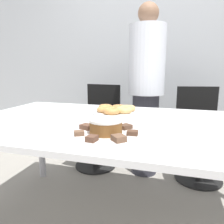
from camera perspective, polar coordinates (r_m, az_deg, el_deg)
wall_back at (r=2.92m, az=10.13°, el=16.00°), size 8.00×0.05×2.60m
table at (r=1.35m, az=1.27°, el=-5.23°), size 1.90×1.09×0.74m
person_standing at (r=2.14m, az=8.91°, el=6.13°), size 0.34×0.34×1.64m
office_chair_left at (r=2.39m, az=-3.75°, el=-4.23°), size 0.50×0.50×0.88m
office_chair_right at (r=2.26m, az=21.80°, el=-5.93°), size 0.52×0.52×0.88m
plate_cake at (r=1.06m, az=-1.61°, el=-5.83°), size 0.36×0.36×0.01m
plate_donuts at (r=1.59m, az=1.07°, el=0.00°), size 0.37×0.37×0.01m
frosted_cake at (r=1.05m, az=-1.62°, el=-3.70°), size 0.16×0.16×0.07m
lamington_0 at (r=0.95m, az=-5.05°, el=-6.92°), size 0.05×0.05×0.02m
lamington_1 at (r=0.95m, az=1.76°, el=-6.86°), size 0.08×0.08×0.03m
lamington_2 at (r=1.04m, az=5.37°, el=-5.42°), size 0.05×0.05×0.02m
lamington_3 at (r=1.14m, az=3.49°, el=-3.85°), size 0.08×0.08×0.02m
lamington_4 at (r=1.18m, az=-1.58°, el=-3.29°), size 0.06×0.06×0.02m
lamington_5 at (r=1.14m, az=-6.68°, el=-3.82°), size 0.07×0.07×0.02m
lamington_6 at (r=1.04m, az=-8.60°, el=-5.47°), size 0.06×0.06×0.02m
donut_0 at (r=1.59m, az=1.07°, el=0.72°), size 0.10×0.10×0.03m
donut_1 at (r=1.57m, az=-1.90°, el=0.67°), size 0.12×0.12×0.03m
donut_2 at (r=1.50m, az=-0.09°, el=0.24°), size 0.12×0.12×0.04m
donut_3 at (r=1.54m, az=3.13°, el=0.52°), size 0.12×0.12×0.04m
donut_4 at (r=1.62m, az=4.06°, el=1.00°), size 0.12×0.12×0.04m
donut_5 at (r=1.65m, az=1.85°, el=1.18°), size 0.11×0.11×0.03m
donut_6 at (r=1.67m, az=-1.72°, el=1.31°), size 0.11×0.11×0.04m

